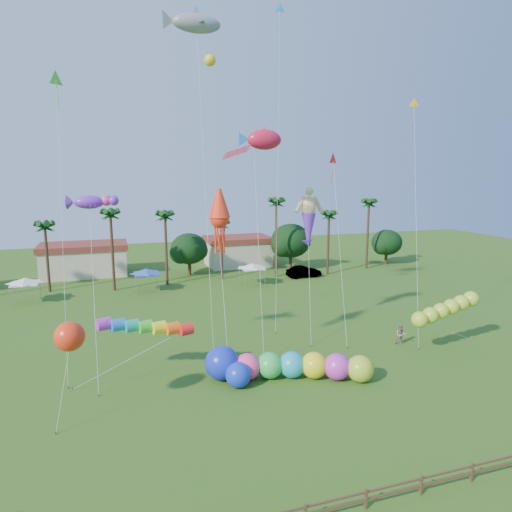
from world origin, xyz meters
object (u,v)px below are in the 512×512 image
object	(u,v)px
spectator_b	(401,335)
caterpillar_inflatable	(282,365)
blue_ball	(238,375)
car_b	(304,272)

from	to	relation	value
spectator_b	caterpillar_inflatable	world-z (taller)	caterpillar_inflatable
caterpillar_inflatable	blue_ball	size ratio (longest dim) A/B	6.57
car_b	spectator_b	bearing A→B (deg)	172.03
spectator_b	blue_ball	world-z (taller)	blue_ball
car_b	caterpillar_inflatable	distance (m)	34.20
spectator_b	blue_ball	size ratio (longest dim) A/B	0.99
car_b	blue_ball	xyz separation A→B (m)	(-18.90, -30.77, 0.09)
spectator_b	blue_ball	xyz separation A→B (m)	(-16.09, -3.43, 0.01)
spectator_b	caterpillar_inflatable	bearing A→B (deg)	-134.89
car_b	spectator_b	xyz separation A→B (m)	(-2.81, -27.35, 0.08)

